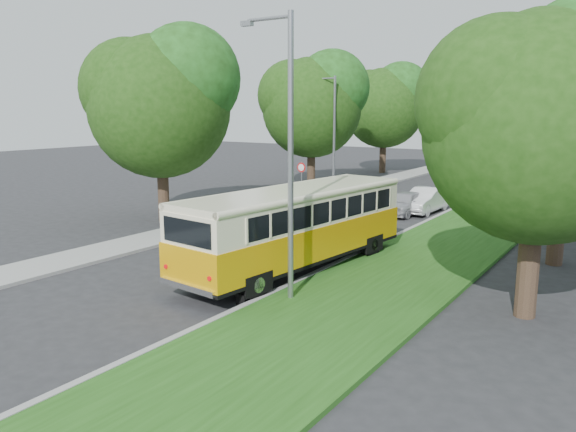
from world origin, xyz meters
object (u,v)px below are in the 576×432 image
Objects in this scene: lamppost_far at (333,131)px; car_grey at (502,175)px; car_white at (425,200)px; car_silver at (405,203)px; car_blue at (477,180)px; lamppost_near at (288,149)px; vintage_bus at (296,229)px.

car_grey is (7.70, 12.24, -3.51)m from lamppost_far.
car_grey is at bearing 90.83° from car_white.
car_silver reaches higher than car_grey.
lamppost_far is 8.31m from car_silver.
car_blue is at bearing 48.73° from lamppost_far.
lamppost_near reaches higher than car_white.
car_white is at bearing 97.08° from vintage_bus.
lamppost_near is 2.00× the size of car_white.
car_white is at bearing -80.14° from car_blue.
lamppost_far is 1.62× the size of car_blue.
car_blue is at bearing 94.08° from lamppost_near.
vintage_bus reaches higher than car_blue.
vintage_bus reaches higher than car_white.
vintage_bus reaches higher than car_silver.
lamppost_near is 30.99m from car_grey.
car_white reaches higher than car_silver.
lamppost_far is 2.05× the size of car_silver.
lamppost_near is at bearing -64.29° from lamppost_far.
lamppost_far reaches higher than car_white.
vintage_bus is at bearing -64.78° from lamppost_far.
car_silver is (-0.89, 11.94, -0.82)m from vintage_bus.
lamppost_far is at bearing 115.71° from lamppost_near.
lamppost_near is 26.82m from car_blue.
vintage_bus is 12.01m from car_silver.
vintage_bus is 23.75m from car_blue.
lamppost_near reaches higher than vintage_bus.
vintage_bus is at bearing -85.91° from car_white.
car_silver is (-2.39, 14.71, -3.75)m from lamppost_near.
lamppost_far reaches higher than vintage_bus.
car_grey is (-1.21, 30.74, -3.76)m from lamppost_near.
lamppost_far is at bearing 163.17° from car_white.
vintage_bus is 27.99m from car_grey.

